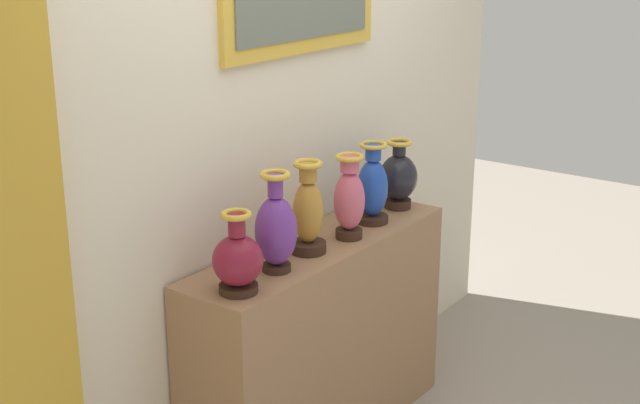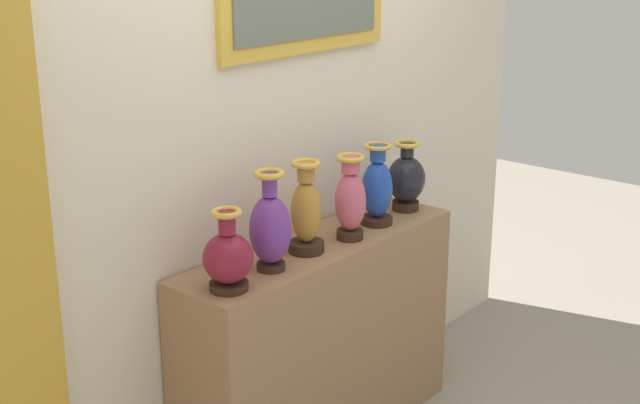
{
  "view_description": "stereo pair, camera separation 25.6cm",
  "coord_description": "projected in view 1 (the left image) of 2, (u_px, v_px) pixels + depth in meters",
  "views": [
    {
      "loc": [
        -2.8,
        -2.04,
        2.23
      ],
      "look_at": [
        0.0,
        0.0,
        1.12
      ],
      "focal_mm": 49.58,
      "sensor_mm": 36.0,
      "label": 1
    },
    {
      "loc": [
        -2.64,
        -2.25,
        2.23
      ],
      "look_at": [
        0.0,
        0.0,
        1.12
      ],
      "focal_mm": 49.58,
      "sensor_mm": 36.0,
      "label": 2
    }
  ],
  "objects": [
    {
      "name": "vase_rose",
      "position": [
        349.0,
        199.0,
        3.7
      ],
      "size": [
        0.13,
        0.13,
        0.37
      ],
      "color": "#382319",
      "rests_on": "display_shelf"
    },
    {
      "name": "vase_sapphire",
      "position": [
        373.0,
        187.0,
        3.89
      ],
      "size": [
        0.14,
        0.14,
        0.36
      ],
      "color": "#382319",
      "rests_on": "display_shelf"
    },
    {
      "name": "display_shelf",
      "position": [
        320.0,
        344.0,
        3.84
      ],
      "size": [
        1.43,
        0.38,
        0.94
      ],
      "primitive_type": "cube",
      "color": "#99704C",
      "rests_on": "ground_plane"
    },
    {
      "name": "vase_onyx",
      "position": [
        398.0,
        177.0,
        4.1
      ],
      "size": [
        0.18,
        0.18,
        0.33
      ],
      "color": "#382319",
      "rests_on": "display_shelf"
    },
    {
      "name": "vase_burgundy",
      "position": [
        238.0,
        260.0,
        3.17
      ],
      "size": [
        0.19,
        0.19,
        0.31
      ],
      "color": "#382319",
      "rests_on": "display_shelf"
    },
    {
      "name": "vase_ochre",
      "position": [
        308.0,
        212.0,
        3.54
      ],
      "size": [
        0.15,
        0.15,
        0.38
      ],
      "color": "#382319",
      "rests_on": "display_shelf"
    },
    {
      "name": "vase_violet",
      "position": [
        276.0,
        229.0,
        3.35
      ],
      "size": [
        0.16,
        0.16,
        0.4
      ],
      "color": "#382319",
      "rests_on": "display_shelf"
    },
    {
      "name": "back_wall",
      "position": [
        273.0,
        109.0,
        3.67
      ],
      "size": [
        3.66,
        0.14,
        2.93
      ],
      "color": "beige",
      "rests_on": "ground_plane"
    }
  ]
}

